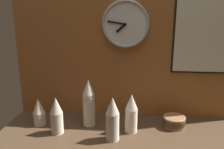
{
  "coord_description": "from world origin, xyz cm",
  "views": [
    {
      "loc": [
        4.11,
        -137.35,
        75.14
      ],
      "look_at": [
        -9.02,
        4.0,
        36.22
      ],
      "focal_mm": 38.0,
      "sensor_mm": 36.0,
      "label": 1
    }
  ],
  "objects": [
    {
      "name": "bowl_stack_right",
      "position": [
        31.99,
        9.08,
        3.8
      ],
      "size": [
        14.61,
        14.61,
        7.06
      ],
      "color": "#996B47",
      "rests_on": "ground_plane"
    },
    {
      "name": "ground_plane",
      "position": [
        0.0,
        0.0,
        -2.0
      ],
      "size": [
        160.0,
        56.0,
        4.0
      ],
      "primitive_type": "cube",
      "color": "#4C3826"
    },
    {
      "name": "menu_board",
      "position": [
        49.04,
        24.35,
        59.67
      ],
      "size": [
        38.46,
        1.32,
        52.84
      ],
      "color": "black"
    },
    {
      "name": "wall_tiled_back",
      "position": [
        0.0,
        26.5,
        52.5
      ],
      "size": [
        160.0,
        3.0,
        105.0
      ],
      "color": "#A3602D",
      "rests_on": "ground_plane"
    },
    {
      "name": "wall_clock",
      "position": [
        -1.83,
        23.46,
        65.86
      ],
      "size": [
        31.68,
        2.7,
        31.68
      ],
      "color": "white"
    },
    {
      "name": "cup_stack_center_right",
      "position": [
        3.51,
        -0.41,
        12.59
      ],
      "size": [
        8.02,
        8.02,
        25.17
      ],
      "color": "beige",
      "rests_on": "ground_plane"
    },
    {
      "name": "cup_stack_center_left",
      "position": [
        -24.67,
        6.55,
        15.9
      ],
      "size": [
        8.02,
        8.02,
        31.79
      ],
      "color": "beige",
      "rests_on": "ground_plane"
    },
    {
      "name": "cup_stack_left",
      "position": [
        -42.75,
        -6.05,
        11.76
      ],
      "size": [
        8.02,
        8.02,
        23.52
      ],
      "color": "beige",
      "rests_on": "ground_plane"
    },
    {
      "name": "cup_stack_far_left",
      "position": [
        -58.15,
        3.52,
        9.28
      ],
      "size": [
        8.02,
        8.02,
        18.56
      ],
      "color": "beige",
      "rests_on": "ground_plane"
    },
    {
      "name": "cup_stack_center",
      "position": [
        -7.31,
        -10.94,
        13.41
      ],
      "size": [
        8.02,
        8.02,
        26.83
      ],
      "color": "beige",
      "rests_on": "ground_plane"
    }
  ]
}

